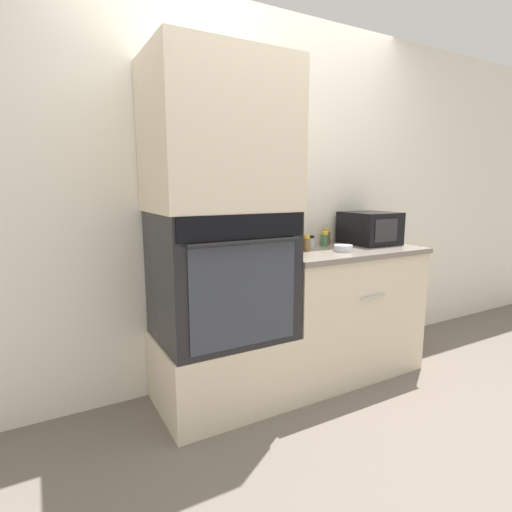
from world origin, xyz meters
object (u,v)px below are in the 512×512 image
at_px(wall_oven, 222,275).
at_px(microwave, 370,228).
at_px(condiment_jar_back, 306,243).
at_px(knife_block, 278,233).
at_px(condiment_jar_near, 324,239).
at_px(condiment_jar_far, 327,236).
at_px(bowl, 343,248).
at_px(condiment_jar_mid, 311,241).

xyz_separation_m(wall_oven, microwave, (1.27, 0.08, 0.21)).
bearing_deg(condiment_jar_back, wall_oven, -177.39).
distance_m(wall_oven, knife_block, 0.58).
distance_m(microwave, condiment_jar_back, 0.63).
height_order(wall_oven, condiment_jar_near, wall_oven).
bearing_deg(condiment_jar_far, wall_oven, -165.99).
bearing_deg(microwave, wall_oven, -176.27).
distance_m(microwave, knife_block, 0.76).
bearing_deg(condiment_jar_far, condiment_jar_back, -148.07).
distance_m(knife_block, condiment_jar_back, 0.21).
bearing_deg(condiment_jar_back, bowl, -34.07).
xyz_separation_m(microwave, condiment_jar_far, (-0.28, 0.16, -0.06)).
relative_size(wall_oven, condiment_jar_mid, 9.24).
xyz_separation_m(condiment_jar_mid, condiment_jar_back, (-0.14, -0.14, 0.01)).
relative_size(microwave, condiment_jar_far, 3.21).
bearing_deg(knife_block, microwave, -7.99).
height_order(wall_oven, bowl, wall_oven).
height_order(wall_oven, knife_block, wall_oven).
bearing_deg(wall_oven, condiment_jar_mid, 12.04).
bearing_deg(bowl, microwave, 24.34).
height_order(knife_block, condiment_jar_back, knife_block).
relative_size(bowl, condiment_jar_far, 1.07).
distance_m(knife_block, condiment_jar_far, 0.48).
xyz_separation_m(condiment_jar_near, condiment_jar_far, (0.09, 0.09, 0.00)).
height_order(condiment_jar_far, condiment_jar_back, condiment_jar_far).
relative_size(microwave, knife_block, 1.40).
height_order(microwave, knife_block, knife_block).
bearing_deg(knife_block, condiment_jar_back, -52.23).
distance_m(condiment_jar_near, condiment_jar_back, 0.29).
bearing_deg(condiment_jar_mid, condiment_jar_far, 21.07).
height_order(bowl, condiment_jar_mid, condiment_jar_mid).
height_order(condiment_jar_near, condiment_jar_mid, condiment_jar_near).
relative_size(bowl, condiment_jar_back, 1.11).
bearing_deg(wall_oven, condiment_jar_near, 9.95).
bearing_deg(condiment_jar_far, knife_block, -172.87).
bearing_deg(condiment_jar_mid, bowl, -77.12).
xyz_separation_m(microwave, condiment_jar_near, (-0.37, 0.07, -0.07)).
bearing_deg(knife_block, bowl, -42.22).
xyz_separation_m(knife_block, condiment_jar_near, (0.38, -0.03, -0.06)).
height_order(condiment_jar_mid, condiment_jar_far, condiment_jar_far).
relative_size(condiment_jar_mid, condiment_jar_back, 0.75).
height_order(wall_oven, microwave, wall_oven).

